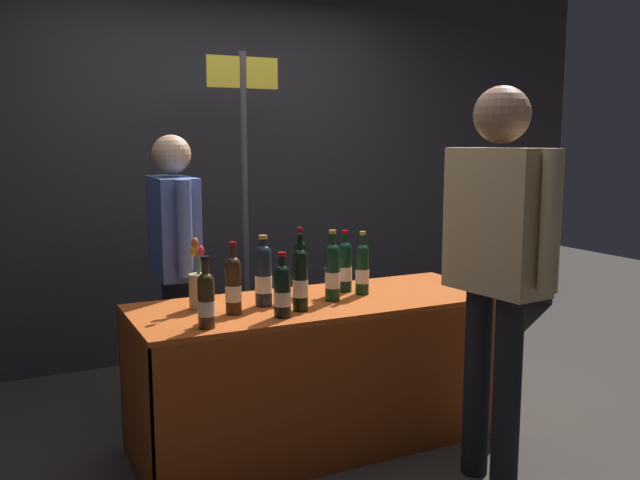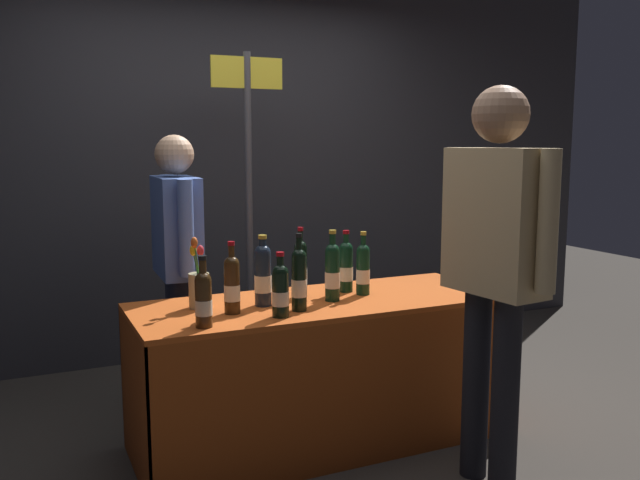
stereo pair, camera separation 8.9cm
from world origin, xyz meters
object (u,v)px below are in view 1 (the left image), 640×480
featured_wine_bottle (300,279)px  wine_glass_near_vendor (332,276)px  flower_vase (199,287)px  booth_signpost (244,184)px  tasting_table (320,344)px  display_bottle_0 (233,284)px  taster_foreground_right (497,248)px  vendor_presenter (174,248)px

featured_wine_bottle → wine_glass_near_vendor: size_ratio=2.54×
flower_vase → booth_signpost: 1.17m
featured_wine_bottle → booth_signpost: booth_signpost is taller
featured_wine_bottle → wine_glass_near_vendor: (0.27, 0.22, -0.05)m
featured_wine_bottle → tasting_table: bearing=40.7°
display_bottle_0 → tasting_table: bearing=8.5°
featured_wine_bottle → wine_glass_near_vendor: featured_wine_bottle is taller
display_bottle_0 → flower_vase: (-0.11, 0.17, -0.04)m
wine_glass_near_vendor → taster_foreground_right: (0.40, -0.76, 0.22)m
wine_glass_near_vendor → booth_signpost: bearing=96.8°
featured_wine_bottle → display_bottle_0: featured_wine_bottle is taller
display_bottle_0 → wine_glass_near_vendor: bearing=13.3°
display_bottle_0 → booth_signpost: 1.25m
tasting_table → booth_signpost: (-0.02, 1.03, 0.74)m
flower_vase → wine_glass_near_vendor: bearing=-2.6°
featured_wine_bottle → display_bottle_0: 0.31m
display_bottle_0 → vendor_presenter: (-0.07, 0.80, 0.05)m
featured_wine_bottle → taster_foreground_right: taster_foreground_right is taller
vendor_presenter → featured_wine_bottle: bearing=24.8°
wine_glass_near_vendor → vendor_presenter: size_ratio=0.09×
tasting_table → flower_vase: (-0.58, 0.10, 0.33)m
taster_foreground_right → booth_signpost: 1.81m
tasting_table → vendor_presenter: size_ratio=1.19×
tasting_table → booth_signpost: bearing=90.8°
tasting_table → wine_glass_near_vendor: bearing=33.0°
display_bottle_0 → taster_foreground_right: (0.97, -0.63, 0.19)m
flower_vase → display_bottle_0: bearing=-56.4°
vendor_presenter → flower_vase: bearing=-1.6°
vendor_presenter → booth_signpost: size_ratio=0.76×
tasting_table → wine_glass_near_vendor: (0.10, 0.06, 0.33)m
wine_glass_near_vendor → vendor_presenter: 0.92m
display_bottle_0 → wine_glass_near_vendor: 0.59m
wine_glass_near_vendor → taster_foreground_right: bearing=-62.4°
flower_vase → booth_signpost: booth_signpost is taller
featured_wine_bottle → wine_glass_near_vendor: 0.35m
display_bottle_0 → featured_wine_bottle: bearing=-15.2°
wine_glass_near_vendor → vendor_presenter: bearing=133.8°
featured_wine_bottle → booth_signpost: bearing=82.2°
tasting_table → featured_wine_bottle: featured_wine_bottle is taller
featured_wine_bottle → taster_foreground_right: 0.89m
featured_wine_bottle → display_bottle_0: bearing=164.8°
taster_foreground_right → booth_signpost: bearing=9.8°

